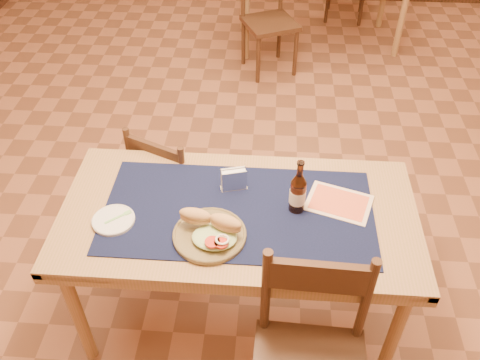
# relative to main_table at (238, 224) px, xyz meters

# --- Properties ---
(main_table) EXTENTS (1.60, 0.80, 0.75)m
(main_table) POSITION_rel_main_table_xyz_m (0.00, 0.00, 0.00)
(main_table) COLOR #9D6F4A
(main_table) RESTS_ON ground
(placemat) EXTENTS (1.20, 0.60, 0.01)m
(placemat) POSITION_rel_main_table_xyz_m (0.00, 0.00, 0.09)
(placemat) COLOR #0F1339
(placemat) RESTS_ON main_table
(baseboard) EXTENTS (6.00, 7.00, 0.10)m
(baseboard) POSITION_rel_main_table_xyz_m (0.00, 0.80, -0.62)
(baseboard) COLOR #3F2216
(baseboard) RESTS_ON ground
(chair_main_far) EXTENTS (0.51, 0.51, 0.84)m
(chair_main_far) POSITION_rel_main_table_xyz_m (-0.40, 0.51, -0.23)
(chair_main_far) COLOR #3F2216
(chair_main_far) RESTS_ON ground
(chair_back_near) EXTENTS (0.55, 0.55, 0.90)m
(chair_back_near) POSITION_rel_main_table_xyz_m (0.07, 2.63, -0.20)
(chair_back_near) COLOR #3F2216
(chair_back_near) RESTS_ON ground
(sandwich_plate) EXTENTS (0.31, 0.31, 0.12)m
(sandwich_plate) POSITION_rel_main_table_xyz_m (-0.10, -0.16, 0.12)
(sandwich_plate) COLOR brown
(sandwich_plate) RESTS_ON placemat
(side_plate) EXTENTS (0.19, 0.19, 0.02)m
(side_plate) POSITION_rel_main_table_xyz_m (-0.54, -0.10, 0.10)
(side_plate) COLOR silver
(side_plate) RESTS_ON placemat
(fork) EXTENTS (0.10, 0.09, 0.00)m
(fork) POSITION_rel_main_table_xyz_m (-0.51, -0.08, 0.10)
(fork) COLOR #7ECB6F
(fork) RESTS_ON side_plate
(beer_bottle) EXTENTS (0.07, 0.07, 0.27)m
(beer_bottle) POSITION_rel_main_table_xyz_m (0.26, 0.03, 0.19)
(beer_bottle) COLOR #4D230D
(beer_bottle) RESTS_ON placemat
(napkin_holder) EXTENTS (0.13, 0.08, 0.11)m
(napkin_holder) POSITION_rel_main_table_xyz_m (-0.03, 0.15, 0.14)
(napkin_holder) COLOR silver
(napkin_holder) RESTS_ON placemat
(menu_card) EXTENTS (0.33, 0.28, 0.01)m
(menu_card) POSITION_rel_main_table_xyz_m (0.45, 0.08, 0.09)
(menu_card) COLOR beige
(menu_card) RESTS_ON placemat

